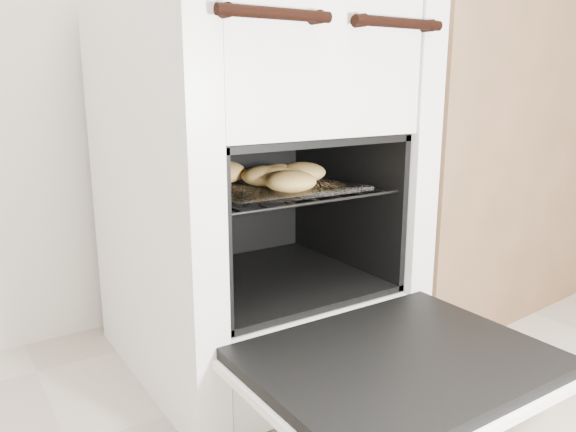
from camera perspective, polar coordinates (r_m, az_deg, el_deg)
name	(u,v)px	position (r m, az deg, el deg)	size (l,w,h in m)	color
stove	(255,184)	(1.35, -3.39, 3.26)	(0.60, 0.66, 0.91)	silver
oven_door	(399,365)	(1.04, 11.19, -14.59)	(0.54, 0.42, 0.04)	black
oven_rack	(269,187)	(1.29, -1.94, 2.97)	(0.43, 0.42, 0.01)	black
foil_sheet	(274,186)	(1.27, -1.47, 3.10)	(0.34, 0.30, 0.01)	silver
baked_rolls	(272,175)	(1.25, -1.60, 4.17)	(0.28, 0.29, 0.05)	tan
counter	(454,156)	(1.90, 16.46, 5.89)	(0.91, 0.60, 0.91)	brown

